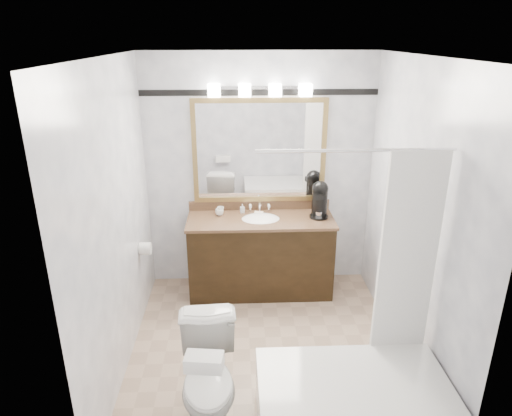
% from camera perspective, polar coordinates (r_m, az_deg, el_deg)
% --- Properties ---
extents(room, '(2.42, 2.62, 2.52)m').
position_cam_1_polar(room, '(3.65, 1.46, -1.56)').
color(room, tan).
rests_on(room, ground).
extents(vanity, '(1.53, 0.58, 0.97)m').
position_cam_1_polar(vanity, '(4.92, 0.56, -5.72)').
color(vanity, black).
rests_on(vanity, ground).
extents(mirror, '(1.40, 0.04, 1.10)m').
position_cam_1_polar(mirror, '(4.80, 0.43, 7.10)').
color(mirror, olive).
rests_on(mirror, room).
extents(vanity_light_bar, '(1.02, 0.14, 0.12)m').
position_cam_1_polar(vanity_light_bar, '(4.63, 0.49, 14.57)').
color(vanity_light_bar, silver).
rests_on(vanity_light_bar, room).
extents(accent_stripe, '(2.40, 0.01, 0.06)m').
position_cam_1_polar(accent_stripe, '(4.70, 0.45, 14.25)').
color(accent_stripe, black).
rests_on(accent_stripe, room).
extents(bathtub, '(1.30, 0.75, 1.96)m').
position_cam_1_polar(bathtub, '(3.51, 12.16, -22.02)').
color(bathtub, white).
rests_on(bathtub, ground).
extents(tp_roll, '(0.11, 0.12, 0.12)m').
position_cam_1_polar(tp_roll, '(4.57, -13.67, -4.94)').
color(tp_roll, white).
rests_on(tp_roll, room).
extents(toilet, '(0.47, 0.76, 0.75)m').
position_cam_1_polar(toilet, '(3.45, -5.83, -20.43)').
color(toilet, white).
rests_on(toilet, ground).
extents(tissue_box, '(0.24, 0.15, 0.09)m').
position_cam_1_polar(tissue_box, '(2.92, -6.50, -18.58)').
color(tissue_box, white).
rests_on(tissue_box, toilet).
extents(coffee_maker, '(0.20, 0.25, 0.38)m').
position_cam_1_polar(coffee_maker, '(4.80, 7.97, 1.22)').
color(coffee_maker, black).
rests_on(coffee_maker, vanity).
extents(cup_left, '(0.09, 0.09, 0.07)m').
position_cam_1_polar(cup_left, '(4.84, -4.60, -0.51)').
color(cup_left, white).
rests_on(cup_left, vanity).
extents(cup_right, '(0.09, 0.09, 0.07)m').
position_cam_1_polar(cup_right, '(4.89, -4.45, -0.25)').
color(cup_right, white).
rests_on(cup_right, vanity).
extents(soap_bottle_a, '(0.05, 0.05, 0.10)m').
position_cam_1_polar(soap_bottle_a, '(4.89, -1.71, -0.05)').
color(soap_bottle_a, white).
rests_on(soap_bottle_a, vanity).
extents(soap_bar, '(0.10, 0.08, 0.03)m').
position_cam_1_polar(soap_bar, '(4.85, 0.33, -0.64)').
color(soap_bar, beige).
rests_on(soap_bar, vanity).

